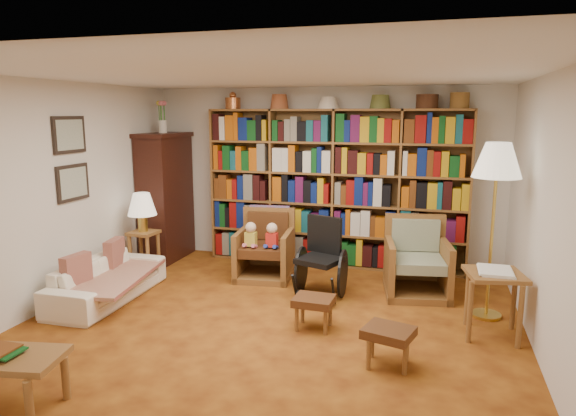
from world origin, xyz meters
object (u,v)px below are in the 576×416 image
at_px(armchair_leather, 267,249).
at_px(wheelchair, 322,260).
at_px(side_table_papers, 494,284).
at_px(footstool_a, 314,303).
at_px(sofa, 107,280).
at_px(side_table_lamp, 144,244).
at_px(coffee_table, 0,361).
at_px(armchair_sage, 417,264).
at_px(footstool_b, 389,335).
at_px(floor_lamp, 497,168).

height_order(armchair_leather, wheelchair, wheelchair).
relative_size(side_table_papers, footstool_a, 1.69).
bearing_deg(armchair_leather, sofa, -137.52).
distance_m(side_table_lamp, side_table_papers, 4.37).
height_order(sofa, coffee_table, sofa).
bearing_deg(side_table_papers, side_table_lamp, 169.68).
distance_m(armchair_sage, footstool_b, 1.97).
xyz_separation_m(side_table_lamp, side_table_papers, (4.30, -0.78, 0.12)).
height_order(side_table_lamp, wheelchair, wheelchair).
distance_m(sofa, wheelchair, 2.51).
distance_m(side_table_papers, footstool_a, 1.75).
distance_m(sofa, side_table_lamp, 0.98).
relative_size(footstool_b, coffee_table, 0.49).
bearing_deg(side_table_papers, footstool_b, -135.71).
height_order(side_table_lamp, armchair_leather, armchair_leather).
bearing_deg(floor_lamp, sofa, -170.74).
bearing_deg(armchair_leather, floor_lamp, -14.21).
relative_size(footstool_a, coffee_table, 0.41).
bearing_deg(side_table_papers, coffee_table, -147.75).
xyz_separation_m(armchair_leather, footstool_a, (1.00, -1.50, -0.10)).
xyz_separation_m(side_table_lamp, footstool_b, (3.39, -1.67, -0.13)).
height_order(footstool_a, footstool_b, footstool_b).
height_order(armchair_leather, coffee_table, armchair_leather).
bearing_deg(sofa, side_table_papers, -88.59).
relative_size(armchair_sage, floor_lamp, 0.49).
bearing_deg(wheelchair, side_table_papers, -19.73).
xyz_separation_m(armchair_leather, footstool_b, (1.79, -2.08, -0.09)).
height_order(armchair_leather, footstool_b, armchair_leather).
relative_size(wheelchair, footstool_a, 2.34).
bearing_deg(armchair_sage, side_table_papers, -55.18).
distance_m(footstool_a, coffee_table, 2.75).
distance_m(armchair_leather, floor_lamp, 3.05).
bearing_deg(wheelchair, side_table_lamp, 177.13).
xyz_separation_m(sofa, armchair_sage, (3.45, 1.26, 0.11)).
height_order(sofa, wheelchair, wheelchair).
height_order(wheelchair, footstool_a, wheelchair).
distance_m(armchair_sage, footstool_a, 1.69).
bearing_deg(side_table_papers, armchair_sage, 124.82).
distance_m(sofa, floor_lamp, 4.47).
bearing_deg(footstool_a, armchair_leather, 123.70).
bearing_deg(coffee_table, wheelchair, 58.84).
xyz_separation_m(sofa, coffee_table, (0.58, -2.10, 0.10)).
bearing_deg(armchair_sage, coffee_table, -130.50).
distance_m(side_table_papers, coffee_table, 4.28).
height_order(floor_lamp, footstool_a, floor_lamp).
bearing_deg(armchair_leather, armchair_sage, -3.28).
xyz_separation_m(armchair_sage, footstool_a, (-0.95, -1.39, -0.08)).
relative_size(floor_lamp, footstool_b, 3.89).
relative_size(armchair_leather, side_table_papers, 1.34).
relative_size(floor_lamp, coffee_table, 1.89).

